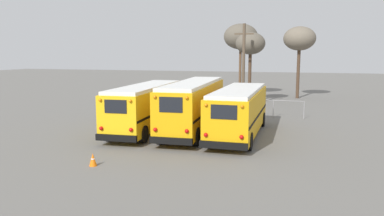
{
  "coord_description": "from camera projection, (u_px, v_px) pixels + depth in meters",
  "views": [
    {
      "loc": [
        6.69,
        -23.7,
        5.17
      ],
      "look_at": [
        0.0,
        -0.44,
        1.6
      ],
      "focal_mm": 35.0,
      "sensor_mm": 36.0,
      "label": 1
    }
  ],
  "objects": [
    {
      "name": "ground_plane",
      "position": [
        194.0,
        131.0,
        25.11
      ],
      "size": [
        160.0,
        160.0,
        0.0
      ],
      "primitive_type": "plane",
      "color": "#66635E"
    },
    {
      "name": "school_bus_0",
      "position": [
        147.0,
        106.0,
        25.14
      ],
      "size": [
        2.93,
        10.11,
        3.04
      ],
      "color": "yellow",
      "rests_on": "ground"
    },
    {
      "name": "school_bus_1",
      "position": [
        194.0,
        104.0,
        24.81
      ],
      "size": [
        2.9,
        10.99,
        3.3
      ],
      "color": "#E5A00C",
      "rests_on": "ground"
    },
    {
      "name": "school_bus_2",
      "position": [
        239.0,
        110.0,
        23.34
      ],
      "size": [
        2.6,
        9.72,
        2.98
      ],
      "color": "#E5A00C",
      "rests_on": "ground"
    },
    {
      "name": "utility_pole",
      "position": [
        244.0,
        65.0,
        35.06
      ],
      "size": [
        1.8,
        0.28,
        7.87
      ],
      "color": "brown",
      "rests_on": "ground"
    },
    {
      "name": "bare_tree_0",
      "position": [
        241.0,
        37.0,
        44.27
      ],
      "size": [
        4.02,
        4.02,
        8.6
      ],
      "color": "brown",
      "rests_on": "ground"
    },
    {
      "name": "bare_tree_1",
      "position": [
        300.0,
        39.0,
        42.2
      ],
      "size": [
        3.6,
        3.6,
        8.14
      ],
      "color": "#473323",
      "rests_on": "ground"
    },
    {
      "name": "bare_tree_2",
      "position": [
        250.0,
        44.0,
        37.92
      ],
      "size": [
        3.0,
        3.0,
        7.25
      ],
      "color": "#473323",
      "rests_on": "ground"
    },
    {
      "name": "fence_line",
      "position": [
        216.0,
        103.0,
        31.35
      ],
      "size": [
        14.33,
        0.06,
        1.42
      ],
      "color": "#939399",
      "rests_on": "ground"
    },
    {
      "name": "traffic_cone",
      "position": [
        93.0,
        159.0,
        17.23
      ],
      "size": [
        0.36,
        0.36,
        0.61
      ],
      "color": "orange",
      "rests_on": "ground"
    }
  ]
}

